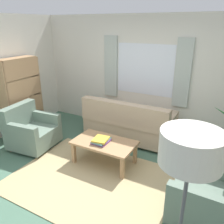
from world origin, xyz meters
TOP-DOWN VIEW (x-y plane):
  - ground_plane at (0.00, 0.00)m, footprint 6.24×6.24m
  - wall_back at (0.00, 2.26)m, footprint 5.32×0.12m
  - window_with_curtains at (0.00, 2.18)m, footprint 1.98×0.07m
  - area_rug at (0.00, 0.00)m, footprint 2.56×1.94m
  - couch at (-0.09, 1.58)m, footprint 1.90×0.82m
  - armchair_left at (-1.70, 0.36)m, footprint 0.91×0.92m
  - armchair_right at (1.76, 0.07)m, footprint 0.84×0.86m
  - coffee_table at (-0.07, 0.53)m, footprint 1.10×0.64m
  - book_stack_on_table at (-0.10, 0.49)m, footprint 0.28×0.34m
  - bookshelf at (-2.34, 0.83)m, footprint 0.30×0.94m
  - standing_lamp at (1.60, -1.13)m, footprint 0.43×0.43m

SIDE VIEW (x-z plane):
  - ground_plane at x=0.00m, z-range 0.00..0.00m
  - area_rug at x=0.00m, z-range 0.00..0.01m
  - armchair_left at x=-1.70m, z-range -0.09..0.79m
  - armchair_right at x=1.76m, z-range -0.09..0.79m
  - couch at x=-0.09m, z-range -0.09..0.83m
  - coffee_table at x=-0.07m, z-range 0.16..0.60m
  - book_stack_on_table at x=-0.10m, z-range 0.44..0.52m
  - bookshelf at x=-2.34m, z-range 0.02..1.74m
  - wall_back at x=0.00m, z-range 0.00..2.60m
  - window_with_curtains at x=0.00m, z-range 0.75..2.15m
  - standing_lamp at x=1.60m, z-range 0.65..2.38m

